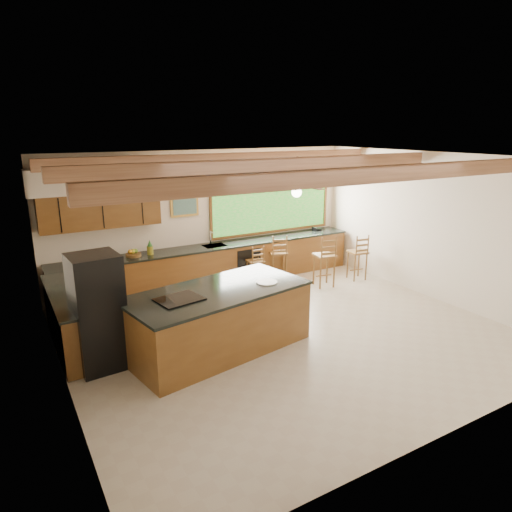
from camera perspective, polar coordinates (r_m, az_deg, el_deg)
ground at (r=8.13m, az=3.82°, el=-9.44°), size 7.20×7.20×0.00m
room_shell at (r=7.92m, az=0.44°, el=6.71°), size 7.27×6.54×3.02m
counter_run at (r=9.70m, az=-8.55°, el=-2.41°), size 7.12×3.10×1.23m
island at (r=7.37m, az=-4.80°, el=-7.90°), size 3.10×1.85×1.03m
refrigerator at (r=7.06m, az=-19.16°, el=-6.66°), size 0.72×0.71×1.74m
bar_stool_a at (r=10.51m, az=2.97°, el=0.28°), size 0.52×0.52×1.11m
bar_stool_b at (r=10.17m, az=0.04°, el=-0.78°), size 0.36×0.36×0.95m
bar_stool_c at (r=10.22m, az=8.78°, el=-0.07°), size 0.50×0.50×1.19m
bar_stool_d at (r=10.86m, az=12.79°, el=0.37°), size 0.45×0.45×1.09m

